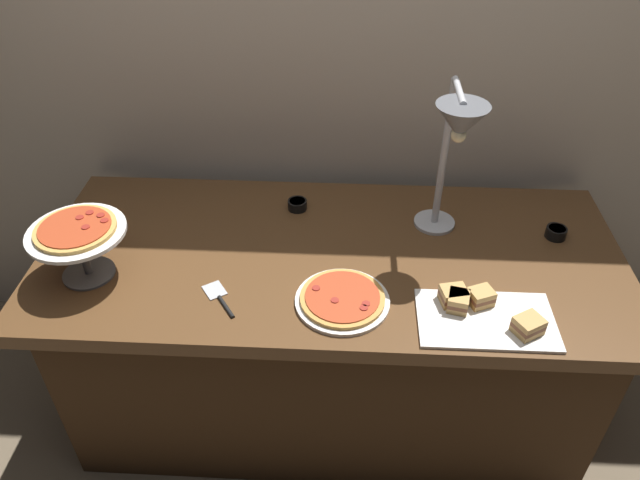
# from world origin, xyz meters

# --- Properties ---
(ground_plane) EXTENTS (8.00, 8.00, 0.00)m
(ground_plane) POSITION_xyz_m (0.00, 0.00, 0.00)
(ground_plane) COLOR brown
(back_wall) EXTENTS (4.40, 0.04, 2.40)m
(back_wall) POSITION_xyz_m (0.00, 0.50, 1.20)
(back_wall) COLOR #B7A893
(back_wall) RESTS_ON ground_plane
(buffet_table) EXTENTS (1.90, 0.84, 0.76)m
(buffet_table) POSITION_xyz_m (0.00, 0.00, 0.39)
(buffet_table) COLOR brown
(buffet_table) RESTS_ON ground_plane
(heat_lamp) EXTENTS (0.15, 0.32, 0.54)m
(heat_lamp) POSITION_xyz_m (0.35, 0.03, 1.18)
(heat_lamp) COLOR #B7BABF
(heat_lamp) RESTS_ON buffet_table
(pizza_plate_front) EXTENTS (0.28, 0.28, 0.03)m
(pizza_plate_front) POSITION_xyz_m (0.04, -0.23, 0.77)
(pizza_plate_front) COLOR white
(pizza_plate_front) RESTS_ON buffet_table
(pizza_plate_center) EXTENTS (0.29, 0.29, 0.19)m
(pizza_plate_center) POSITION_xyz_m (-0.75, -0.15, 0.91)
(pizza_plate_center) COLOR #595B60
(pizza_plate_center) RESTS_ON buffet_table
(sandwich_platter) EXTENTS (0.39, 0.23, 0.06)m
(sandwich_platter) POSITION_xyz_m (0.44, -0.27, 0.78)
(sandwich_platter) COLOR white
(sandwich_platter) RESTS_ON buffet_table
(sauce_cup_near) EXTENTS (0.07, 0.07, 0.04)m
(sauce_cup_near) POSITION_xyz_m (0.75, 0.12, 0.78)
(sauce_cup_near) COLOR black
(sauce_cup_near) RESTS_ON buffet_table
(sauce_cup_far) EXTENTS (0.07, 0.07, 0.03)m
(sauce_cup_far) POSITION_xyz_m (-0.13, 0.24, 0.78)
(sauce_cup_far) COLOR black
(sauce_cup_far) RESTS_ON buffet_table
(serving_spatula) EXTENTS (0.12, 0.16, 0.01)m
(serving_spatula) POSITION_xyz_m (-0.32, -0.24, 0.76)
(serving_spatula) COLOR #B7BABF
(serving_spatula) RESTS_ON buffet_table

